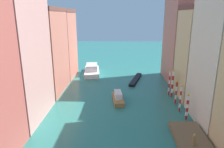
# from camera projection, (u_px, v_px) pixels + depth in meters

# --- Properties ---
(ground_plane) EXTENTS (154.00, 154.00, 0.00)m
(ground_plane) POSITION_uv_depth(u_px,v_px,m) (119.00, 88.00, 42.69)
(ground_plane) COLOR #28756B
(building_left_1) EXTENTS (6.75, 10.39, 18.76)m
(building_left_1) POSITION_uv_depth(u_px,v_px,m) (15.00, 54.00, 28.00)
(building_left_1) COLOR tan
(building_left_1) RESTS_ON ground
(building_left_2) EXTENTS (6.75, 10.82, 15.73)m
(building_left_2) POSITION_uv_depth(u_px,v_px,m) (44.00, 51.00, 38.98)
(building_left_2) COLOR #C6705B
(building_left_2) RESTS_ON ground
(building_left_3) EXTENTS (6.75, 9.24, 15.66)m
(building_left_3) POSITION_uv_depth(u_px,v_px,m) (59.00, 44.00, 48.70)
(building_left_3) COLOR #C6705B
(building_left_3) RESTS_ON ground
(building_right_2) EXTENTS (6.75, 7.99, 15.91)m
(building_right_2) POSITION_uv_depth(u_px,v_px,m) (200.00, 54.00, 35.81)
(building_right_2) COLOR #DBB77A
(building_right_2) RESTS_ON ground
(building_right_3) EXTENTS (6.75, 11.84, 20.55)m
(building_right_3) POSITION_uv_depth(u_px,v_px,m) (184.00, 35.00, 45.00)
(building_right_3) COLOR #C6705B
(building_right_3) RESTS_ON ground
(waterfront_dock) EXTENTS (3.63, 7.58, 0.72)m
(waterfront_dock) POSITION_uv_depth(u_px,v_px,m) (191.00, 140.00, 24.23)
(waterfront_dock) COLOR brown
(waterfront_dock) RESTS_ON ground
(person_on_dock) EXTENTS (0.36, 0.36, 1.39)m
(person_on_dock) POSITION_uv_depth(u_px,v_px,m) (194.00, 140.00, 22.56)
(person_on_dock) COLOR olive
(person_on_dock) RESTS_ON waterfront_dock
(mooring_pole_0) EXTENTS (0.38, 0.38, 3.90)m
(mooring_pole_0) POSITION_uv_depth(u_px,v_px,m) (187.00, 106.00, 29.30)
(mooring_pole_0) COLOR red
(mooring_pole_0) RESTS_ON ground
(mooring_pole_1) EXTENTS (0.30, 0.30, 4.28)m
(mooring_pole_1) POSITION_uv_depth(u_px,v_px,m) (180.00, 98.00, 31.67)
(mooring_pole_1) COLOR red
(mooring_pole_1) RESTS_ON ground
(mooring_pole_2) EXTENTS (0.33, 0.33, 4.05)m
(mooring_pole_2) POSITION_uv_depth(u_px,v_px,m) (176.00, 92.00, 34.63)
(mooring_pole_2) COLOR red
(mooring_pole_2) RESTS_ON ground
(mooring_pole_3) EXTENTS (0.39, 0.39, 5.13)m
(mooring_pole_3) POSITION_uv_depth(u_px,v_px,m) (173.00, 83.00, 37.28)
(mooring_pole_3) COLOR red
(mooring_pole_3) RESTS_ON ground
(mooring_pole_4) EXTENTS (0.29, 0.29, 4.65)m
(mooring_pole_4) POSITION_uv_depth(u_px,v_px,m) (169.00, 83.00, 38.18)
(mooring_pole_4) COLOR red
(mooring_pole_4) RESTS_ON ground
(vaporetto_white) EXTENTS (4.63, 9.59, 2.45)m
(vaporetto_white) POSITION_uv_depth(u_px,v_px,m) (92.00, 70.00, 52.49)
(vaporetto_white) COLOR white
(vaporetto_white) RESTS_ON ground
(gondola_black) EXTENTS (3.58, 9.30, 0.52)m
(gondola_black) POSITION_uv_depth(u_px,v_px,m) (136.00, 79.00, 47.29)
(gondola_black) COLOR black
(gondola_black) RESTS_ON ground
(motorboat_0) EXTENTS (2.26, 5.65, 1.75)m
(motorboat_0) POSITION_uv_depth(u_px,v_px,m) (118.00, 98.00, 35.82)
(motorboat_0) COLOR olive
(motorboat_0) RESTS_ON ground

